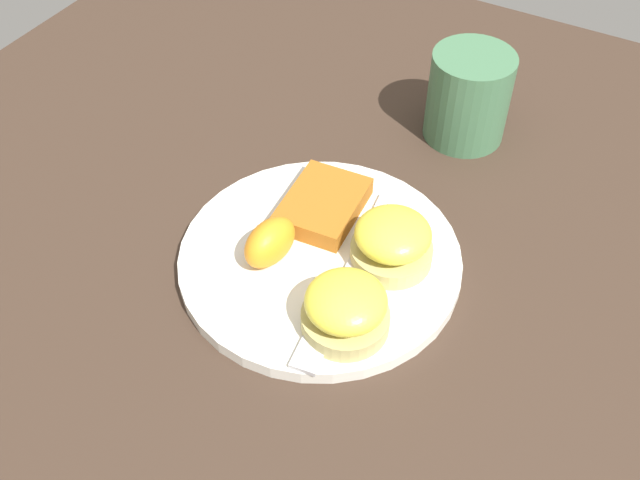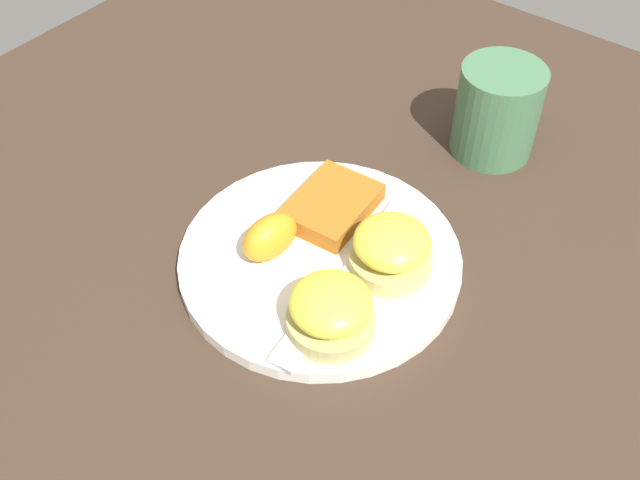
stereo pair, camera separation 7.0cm
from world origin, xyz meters
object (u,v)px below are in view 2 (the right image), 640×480
sandwich_benedict_left (331,311)px  fork (335,289)px  orange_wedge (270,237)px  sandwich_benedict_right (391,249)px  cup (498,110)px  hashbrown_patty (331,205)px

sandwich_benedict_left → fork: bearing=31.8°
orange_wedge → sandwich_benedict_left: bearing=-110.1°
sandwich_benedict_right → fork: sandwich_benedict_right is taller
orange_wedge → fork: size_ratio=0.26×
sandwich_benedict_right → cup: (0.23, 0.02, 0.01)m
sandwich_benedict_left → cup: (0.32, 0.02, 0.01)m
orange_wedge → cup: (0.28, -0.08, 0.02)m
sandwich_benedict_right → orange_wedge: sandwich_benedict_right is taller
orange_wedge → fork: orange_wedge is taller
sandwich_benedict_left → orange_wedge: (0.04, 0.10, -0.00)m
sandwich_benedict_right → hashbrown_patty: size_ratio=0.83×
hashbrown_patty → cup: (0.20, -0.07, 0.03)m
sandwich_benedict_left → hashbrown_patty: bearing=36.8°
sandwich_benedict_right → orange_wedge: (-0.05, 0.10, -0.00)m
sandwich_benedict_left → fork: sandwich_benedict_left is taller
sandwich_benedict_left → sandwich_benedict_right: 0.09m
sandwich_benedict_right → fork: size_ratio=0.34×
sandwich_benedict_right → hashbrown_patty: (0.02, 0.09, -0.01)m
sandwich_benedict_right → fork: bearing=156.5°
cup → fork: bearing=178.7°
hashbrown_patty → sandwich_benedict_right: bearing=-105.9°
hashbrown_patty → orange_wedge: (-0.08, 0.01, 0.01)m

